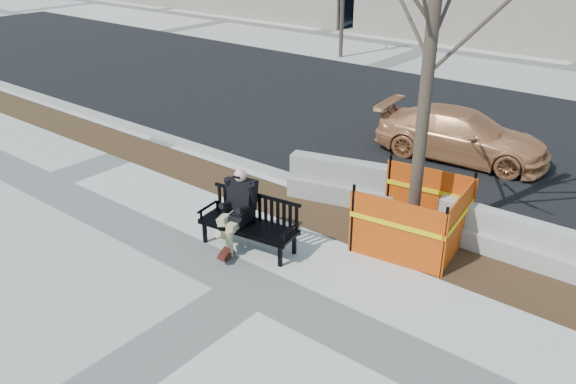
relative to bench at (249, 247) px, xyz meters
The scene contains 11 objects.
ground 1.20m from the bench, 43.46° to the right, with size 120.00×120.00×0.00m, color beige.
mulch_strip 1.98m from the bench, 63.88° to the left, with size 40.00×1.20×0.02m, color #47301C.
asphalt_street 8.02m from the bench, 83.77° to the left, with size 60.00×10.40×0.01m, color black.
curb 2.86m from the bench, 72.28° to the left, with size 60.00×0.25×0.12m, color #9E9B93.
bench is the anchor object (origin of this frame).
seated_man 0.24m from the bench, behind, with size 0.60×1.00×1.40m, color black, non-canonical shape.
tree_fence 2.88m from the bench, 41.71° to the left, with size 2.53×2.53×6.32m, color #FF550F, non-canonical shape.
sedan 6.41m from the bench, 79.91° to the left, with size 1.65×4.06×1.18m, color #C88250.
jersey_barrier_left 2.80m from the bench, 76.54° to the left, with size 3.11×0.62×0.89m, color #99978F, non-canonical shape.
jersey_barrier_right 4.50m from the bench, 34.91° to the left, with size 2.66×0.53×0.76m, color #ADABA2, non-canonical shape.
far_tree_left 15.79m from the bench, 118.20° to the left, with size 1.90×1.90×5.12m, color #4D3D31, non-canonical shape.
Camera 1 is at (5.21, -5.67, 5.27)m, focal length 36.34 mm.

